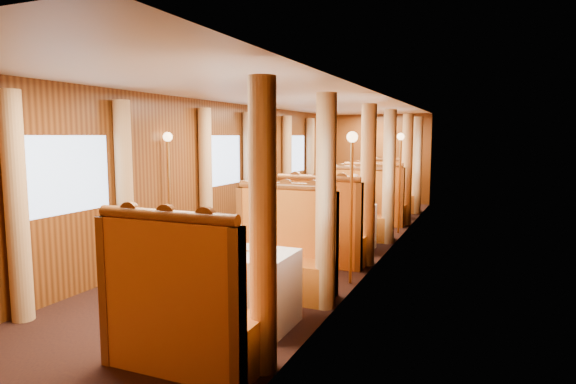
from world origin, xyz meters
The scene contains 48 objects.
floor centered at (0.00, 0.00, 0.00)m, with size 3.00×12.00×0.01m, color black, non-canonical shape.
ceiling centered at (0.00, 0.00, 2.50)m, with size 3.00×12.00×0.01m, color silver, non-canonical shape.
wall_far centered at (0.00, 6.00, 1.25)m, with size 3.00×2.50×0.01m, color brown, non-canonical shape.
wall_left centered at (-1.50, 0.00, 1.25)m, with size 12.00×2.50×0.01m, color brown, non-canonical shape.
wall_right centered at (1.50, 0.00, 1.25)m, with size 12.00×2.50×0.01m, color brown, non-canonical shape.
doorway_far centered at (0.00, 5.97, 1.00)m, with size 0.80×0.04×2.00m, color brown.
table_near centered at (0.75, -3.50, 0.38)m, with size 1.05×0.72×0.75m, color white.
banquette_near_fwd centered at (0.75, -4.51, 0.42)m, with size 1.30×0.55×1.34m.
banquette_near_aft centered at (0.75, -2.49, 0.42)m, with size 1.30×0.55×1.34m.
table_mid centered at (0.75, 0.00, 0.38)m, with size 1.05×0.72×0.75m, color white.
banquette_mid_fwd centered at (0.75, -1.01, 0.42)m, with size 1.30×0.55×1.34m.
banquette_mid_aft centered at (0.75, 1.01, 0.42)m, with size 1.30×0.55×1.34m.
table_far centered at (0.75, 3.50, 0.38)m, with size 1.05×0.72×0.75m, color white.
banquette_far_fwd centered at (0.75, 2.49, 0.42)m, with size 1.30×0.55×1.34m.
banquette_far_aft centered at (0.75, 4.51, 0.42)m, with size 1.30×0.55×1.34m.
tea_tray centered at (0.66, -3.56, 0.76)m, with size 0.34×0.26×0.01m, color silver.
teapot_left centered at (0.55, -3.62, 0.82)m, with size 0.16×0.12×0.13m, color silver, non-canonical shape.
teapot_right centered at (0.75, -3.63, 0.81)m, with size 0.15×0.12×0.13m, color silver, non-canonical shape.
teapot_back centered at (0.64, -3.41, 0.81)m, with size 0.14×0.11×0.12m, color silver, non-canonical shape.
fruit_plate centered at (1.07, -3.64, 0.77)m, with size 0.23×0.23×0.05m.
cup_inboard centered at (0.36, -3.35, 0.86)m, with size 0.08×0.08×0.26m.
cup_outboard centered at (0.45, -3.31, 0.86)m, with size 0.08×0.08×0.26m.
rose_vase_mid centered at (0.73, 0.04, 0.93)m, with size 0.06×0.06×0.36m.
rose_vase_far centered at (0.76, 3.50, 0.93)m, with size 0.06×0.06×0.36m.
window_left_near centered at (-1.49, -3.50, 1.45)m, with size 1.20×0.90×0.01m, color #8EADD6, non-canonical shape.
curtain_left_near_a centered at (-1.38, -4.28, 1.18)m, with size 0.22×0.22×2.35m, color tan.
curtain_left_near_b centered at (-1.38, -2.72, 1.18)m, with size 0.22×0.22×2.35m, color tan.
window_right_near centered at (1.49, -3.50, 1.45)m, with size 1.20×0.90×0.01m, color #8EADD6, non-canonical shape.
curtain_right_near_a centered at (1.38, -4.28, 1.18)m, with size 0.22×0.22×2.35m, color tan.
curtain_right_near_b centered at (1.38, -2.72, 1.18)m, with size 0.22×0.22×2.35m, color tan.
window_left_mid centered at (-1.49, 0.00, 1.45)m, with size 1.20×0.90×0.01m, color #8EADD6, non-canonical shape.
curtain_left_mid_a centered at (-1.38, -0.78, 1.18)m, with size 0.22×0.22×2.35m, color tan.
curtain_left_mid_b centered at (-1.38, 0.78, 1.18)m, with size 0.22×0.22×2.35m, color tan.
window_right_mid centered at (1.49, 0.00, 1.45)m, with size 1.20×0.90×0.01m, color #8EADD6, non-canonical shape.
curtain_right_mid_a centered at (1.38, -0.78, 1.18)m, with size 0.22×0.22×2.35m, color tan.
curtain_right_mid_b centered at (1.38, 0.78, 1.18)m, with size 0.22×0.22×2.35m, color tan.
window_left_far centered at (-1.49, 3.50, 1.45)m, with size 1.20×0.90×0.01m, color #8EADD6, non-canonical shape.
curtain_left_far_a centered at (-1.38, 2.72, 1.18)m, with size 0.22×0.22×2.35m, color tan.
curtain_left_far_b centered at (-1.38, 4.28, 1.18)m, with size 0.22×0.22×2.35m, color tan.
window_right_far centered at (1.49, 3.50, 1.45)m, with size 1.20×0.90×0.01m, color #8EADD6, non-canonical shape.
curtain_right_far_a centered at (1.38, 2.72, 1.18)m, with size 0.22×0.22×2.35m, color tan.
curtain_right_far_b centered at (1.38, 4.28, 1.18)m, with size 0.22×0.22×2.35m, color tan.
sconce_left_fore centered at (-1.40, -1.75, 1.38)m, with size 0.14×0.14×1.95m.
sconce_right_fore centered at (1.40, -1.75, 1.38)m, with size 0.14×0.14×1.95m.
sconce_left_aft centered at (-1.40, 1.75, 1.38)m, with size 0.14×0.14×1.95m.
sconce_right_aft centered at (1.40, 1.75, 1.38)m, with size 0.14×0.14×1.95m.
steward centered at (-0.76, 0.04, 0.84)m, with size 0.61×0.40×1.67m, color navy.
passenger centered at (0.75, 0.80, 0.74)m, with size 0.40×0.44×0.76m.
Camera 1 is at (3.01, -7.63, 1.90)m, focal length 30.00 mm.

